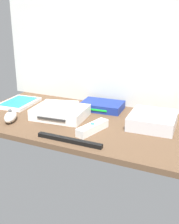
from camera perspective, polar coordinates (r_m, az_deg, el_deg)
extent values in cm
cube|color=brown|center=(115.28, 0.00, -2.34)|extent=(100.00, 48.00, 2.00)
cube|color=silver|center=(129.81, 4.81, 15.14)|extent=(110.00, 1.20, 64.00)
cube|color=white|center=(119.07, -5.80, -0.05)|extent=(22.41, 17.90, 4.40)
cube|color=#2D2D2D|center=(112.23, -7.59, -1.40)|extent=(12.00, 1.73, 0.80)
cube|color=silver|center=(111.56, 12.37, -1.67)|extent=(17.98, 17.98, 5.00)
cube|color=silver|center=(110.64, 12.47, -0.39)|extent=(17.26, 17.26, 0.30)
cube|color=white|center=(139.13, -13.81, 1.77)|extent=(14.94, 19.94, 1.40)
cube|color=#2384CC|center=(138.89, -13.83, 2.08)|extent=(12.31, 17.11, 0.16)
cube|color=navy|center=(128.00, 2.55, 1.23)|extent=(18.82, 13.27, 3.40)
cube|color=#19D833|center=(122.46, 1.62, 0.37)|extent=(8.01, 0.98, 0.60)
cube|color=white|center=(104.93, 0.61, -3.18)|extent=(7.14, 15.23, 3.00)
cylinder|color=#387FDB|center=(104.27, 0.61, -2.32)|extent=(1.40, 1.40, 0.40)
ellipsoid|color=white|center=(118.66, -15.37, -0.87)|extent=(8.34, 10.92, 4.00)
sphere|color=#4C4C4C|center=(117.86, -15.47, 0.23)|extent=(1.40, 1.40, 1.40)
cube|color=white|center=(117.75, -5.90, 1.36)|extent=(15.97, 11.43, 2.00)
cylinder|color=#99999E|center=(118.53, -7.78, 2.02)|extent=(2.45, 2.45, 0.40)
cube|color=black|center=(97.61, -4.04, -5.59)|extent=(24.02, 2.01, 1.40)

